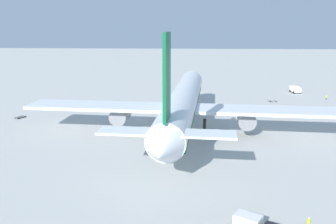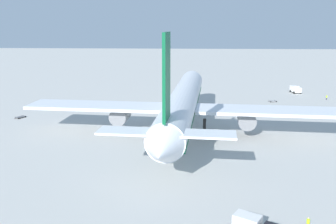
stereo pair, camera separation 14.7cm
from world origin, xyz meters
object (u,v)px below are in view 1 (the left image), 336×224
service_truck_0 (295,89)px  ground_worker_2 (309,223)px  baggage_cart_2 (20,117)px  ground_worker_1 (326,97)px  baggage_cart_0 (273,101)px  airliner (183,103)px

service_truck_0 → ground_worker_2: (-96.41, 25.02, -0.57)m
baggage_cart_2 → ground_worker_1: bearing=-72.4°
baggage_cart_0 → service_truck_0: bearing=-35.3°
ground_worker_1 → airliner: bearing=130.6°
service_truck_0 → baggage_cart_2: bearing=116.2°
service_truck_0 → baggage_cart_2: service_truck_0 is taller
baggage_cart_0 → ground_worker_2: size_ratio=1.96×
airliner → ground_worker_2: bearing=-158.3°
baggage_cart_2 → airliner: bearing=-104.8°
airliner → service_truck_0: bearing=-37.4°
baggage_cart_0 → ground_worker_2: 80.41m
ground_worker_1 → ground_worker_2: 89.40m
airliner → baggage_cart_0: size_ratio=23.58×
airliner → ground_worker_2: size_ratio=46.20×
baggage_cart_2 → ground_worker_1: 98.29m
baggage_cart_0 → ground_worker_1: 19.47m
airliner → baggage_cart_2: (11.91, 45.08, -6.93)m
baggage_cart_2 → ground_worker_2: 81.84m
service_truck_0 → ground_worker_2: bearing=165.4°
ground_worker_1 → baggage_cart_0: bearing=102.2°
baggage_cart_2 → ground_worker_1: size_ratio=1.90×
service_truck_0 → baggage_cart_0: bearing=144.7°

